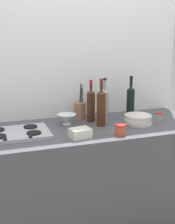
{
  "coord_description": "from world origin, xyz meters",
  "views": [
    {
      "loc": [
        -0.73,
        -2.14,
        1.61
      ],
      "look_at": [
        0.0,
        0.0,
        1.02
      ],
      "focal_mm": 49.68,
      "sensor_mm": 36.0,
      "label": 1
    }
  ],
  "objects_px": {
    "wine_bottle_leftmost": "(130,101)",
    "wine_bottle_rightmost": "(91,105)",
    "mixing_bowl": "(67,119)",
    "butter_dish": "(80,133)",
    "stovetop_hob": "(15,133)",
    "plate_stack": "(138,119)",
    "utensil_crock": "(80,110)",
    "condiment_jar_spare": "(120,130)",
    "wine_bottle_mid_left": "(101,107)",
    "wine_bottle_mid_right": "(105,104)",
    "condiment_jar_front": "(159,117)"
  },
  "relations": [
    {
      "from": "wine_bottle_leftmost",
      "to": "condiment_jar_spare",
      "type": "xyz_separation_m",
      "value": [
        -0.28,
        -0.4,
        -0.1
      ]
    },
    {
      "from": "stovetop_hob",
      "to": "wine_bottle_leftmost",
      "type": "relative_size",
      "value": 1.34
    },
    {
      "from": "wine_bottle_mid_right",
      "to": "mixing_bowl",
      "type": "bearing_deg",
      "value": -179.55
    },
    {
      "from": "plate_stack",
      "to": "wine_bottle_mid_right",
      "type": "height_order",
      "value": "wine_bottle_mid_right"
    },
    {
      "from": "wine_bottle_mid_left",
      "to": "wine_bottle_rightmost",
      "type": "relative_size",
      "value": 1.08
    },
    {
      "from": "wine_bottle_leftmost",
      "to": "utensil_crock",
      "type": "height_order",
      "value": "wine_bottle_leftmost"
    },
    {
      "from": "wine_bottle_rightmost",
      "to": "butter_dish",
      "type": "height_order",
      "value": "wine_bottle_rightmost"
    },
    {
      "from": "stovetop_hob",
      "to": "plate_stack",
      "type": "relative_size",
      "value": 2.15
    },
    {
      "from": "stovetop_hob",
      "to": "wine_bottle_mid_right",
      "type": "height_order",
      "value": "wine_bottle_mid_right"
    },
    {
      "from": "wine_bottle_mid_right",
      "to": "condiment_jar_spare",
      "type": "distance_m",
      "value": 0.38
    },
    {
      "from": "wine_bottle_mid_right",
      "to": "utensil_crock",
      "type": "distance_m",
      "value": 0.22
    },
    {
      "from": "wine_bottle_mid_right",
      "to": "wine_bottle_rightmost",
      "type": "bearing_deg",
      "value": 167.4
    },
    {
      "from": "wine_bottle_leftmost",
      "to": "mixing_bowl",
      "type": "xyz_separation_m",
      "value": [
        -0.57,
        -0.04,
        -0.09
      ]
    },
    {
      "from": "stovetop_hob",
      "to": "butter_dish",
      "type": "height_order",
      "value": "butter_dish"
    },
    {
      "from": "wine_bottle_mid_left",
      "to": "stovetop_hob",
      "type": "bearing_deg",
      "value": -178.15
    },
    {
      "from": "wine_bottle_leftmost",
      "to": "butter_dish",
      "type": "relative_size",
      "value": 2.53
    },
    {
      "from": "stovetop_hob",
      "to": "wine_bottle_mid_left",
      "type": "distance_m",
      "value": 0.67
    },
    {
      "from": "utensil_crock",
      "to": "condiment_jar_spare",
      "type": "xyz_separation_m",
      "value": [
        0.14,
        -0.5,
        -0.04
      ]
    },
    {
      "from": "mixing_bowl",
      "to": "butter_dish",
      "type": "xyz_separation_m",
      "value": [
        0.01,
        -0.33,
        -0.01
      ]
    },
    {
      "from": "stovetop_hob",
      "to": "butter_dish",
      "type": "distance_m",
      "value": 0.46
    },
    {
      "from": "butter_dish",
      "to": "utensil_crock",
      "type": "xyz_separation_m",
      "value": [
        0.15,
        0.47,
        0.04
      ]
    },
    {
      "from": "wine_bottle_leftmost",
      "to": "mixing_bowl",
      "type": "height_order",
      "value": "wine_bottle_leftmost"
    },
    {
      "from": "wine_bottle_mid_right",
      "to": "butter_dish",
      "type": "relative_size",
      "value": 2.54
    },
    {
      "from": "stovetop_hob",
      "to": "condiment_jar_spare",
      "type": "distance_m",
      "value": 0.74
    },
    {
      "from": "stovetop_hob",
      "to": "condiment_jar_front",
      "type": "distance_m",
      "value": 1.15
    },
    {
      "from": "plate_stack",
      "to": "wine_bottle_leftmost",
      "type": "distance_m",
      "value": 0.23
    },
    {
      "from": "wine_bottle_mid_right",
      "to": "stovetop_hob",
      "type": "bearing_deg",
      "value": -169.8
    },
    {
      "from": "wine_bottle_leftmost",
      "to": "wine_bottle_mid_left",
      "type": "xyz_separation_m",
      "value": [
        -0.32,
        -0.15,
        0.01
      ]
    },
    {
      "from": "wine_bottle_leftmost",
      "to": "wine_bottle_rightmost",
      "type": "distance_m",
      "value": 0.36
    },
    {
      "from": "stovetop_hob",
      "to": "utensil_crock",
      "type": "height_order",
      "value": "utensil_crock"
    },
    {
      "from": "wine_bottle_mid_right",
      "to": "butter_dish",
      "type": "height_order",
      "value": "wine_bottle_mid_right"
    },
    {
      "from": "wine_bottle_rightmost",
      "to": "butter_dish",
      "type": "bearing_deg",
      "value": -119.84
    },
    {
      "from": "wine_bottle_mid_left",
      "to": "mixing_bowl",
      "type": "relative_size",
      "value": 2.5
    },
    {
      "from": "wine_bottle_mid_right",
      "to": "butter_dish",
      "type": "bearing_deg",
      "value": -133.31
    },
    {
      "from": "utensil_crock",
      "to": "wine_bottle_mid_left",
      "type": "bearing_deg",
      "value": -69.24
    },
    {
      "from": "mixing_bowl",
      "to": "utensil_crock",
      "type": "distance_m",
      "value": 0.21
    },
    {
      "from": "butter_dish",
      "to": "condiment_jar_front",
      "type": "distance_m",
      "value": 0.76
    },
    {
      "from": "butter_dish",
      "to": "stovetop_hob",
      "type": "bearing_deg",
      "value": 154.32
    },
    {
      "from": "wine_bottle_rightmost",
      "to": "mixing_bowl",
      "type": "xyz_separation_m",
      "value": [
        -0.21,
        -0.03,
        -0.09
      ]
    },
    {
      "from": "condiment_jar_front",
      "to": "wine_bottle_mid_right",
      "type": "bearing_deg",
      "value": 161.13
    },
    {
      "from": "wine_bottle_rightmost",
      "to": "stovetop_hob",
      "type": "bearing_deg",
      "value": -165.93
    },
    {
      "from": "wine_bottle_leftmost",
      "to": "mixing_bowl",
      "type": "distance_m",
      "value": 0.58
    },
    {
      "from": "plate_stack",
      "to": "wine_bottle_mid_left",
      "type": "distance_m",
      "value": 0.32
    },
    {
      "from": "butter_dish",
      "to": "condiment_jar_spare",
      "type": "relative_size",
      "value": 1.76
    },
    {
      "from": "wine_bottle_mid_left",
      "to": "butter_dish",
      "type": "relative_size",
      "value": 2.63
    },
    {
      "from": "wine_bottle_rightmost",
      "to": "mixing_bowl",
      "type": "distance_m",
      "value": 0.23
    },
    {
      "from": "wine_bottle_leftmost",
      "to": "wine_bottle_rightmost",
      "type": "bearing_deg",
      "value": -177.57
    },
    {
      "from": "wine_bottle_mid_right",
      "to": "wine_bottle_rightmost",
      "type": "distance_m",
      "value": 0.11
    },
    {
      "from": "mixing_bowl",
      "to": "condiment_jar_spare",
      "type": "distance_m",
      "value": 0.46
    },
    {
      "from": "plate_stack",
      "to": "condiment_jar_front",
      "type": "height_order",
      "value": "same"
    }
  ]
}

